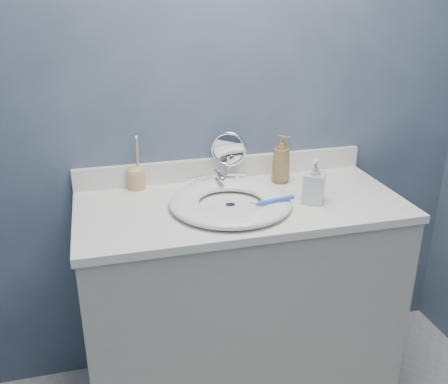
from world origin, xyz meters
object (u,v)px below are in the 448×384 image
object	(u,v)px
makeup_mirror	(229,155)
toothbrush_holder	(136,177)
soap_bottle_clear	(314,181)
soap_bottle_amber	(281,159)

from	to	relation	value
makeup_mirror	toothbrush_holder	distance (m)	0.38
soap_bottle_clear	makeup_mirror	bearing A→B (deg)	165.38
soap_bottle_clear	toothbrush_holder	xyz separation A→B (m)	(-0.62, 0.31, -0.03)
soap_bottle_amber	soap_bottle_clear	size ratio (longest dim) A/B	1.18
soap_bottle_clear	toothbrush_holder	size ratio (longest dim) A/B	0.78
makeup_mirror	toothbrush_holder	bearing A→B (deg)	-160.83
soap_bottle_amber	toothbrush_holder	size ratio (longest dim) A/B	0.92
makeup_mirror	soap_bottle_clear	world-z (taller)	makeup_mirror
makeup_mirror	soap_bottle_clear	bearing A→B (deg)	-25.19
toothbrush_holder	soap_bottle_clear	bearing A→B (deg)	-26.24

